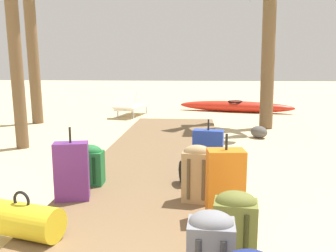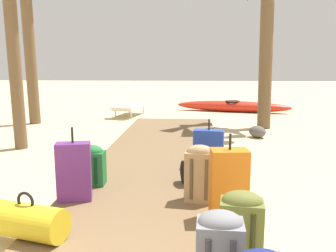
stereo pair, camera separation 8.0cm
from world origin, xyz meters
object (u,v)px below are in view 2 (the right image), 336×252
object	(u,v)px
backpack_tan	(200,172)
lounge_chair	(128,105)
suitcase_orange	(229,184)
backpack_green	(91,164)
backpack_olive	(241,226)
duffel_bag_yellow	(27,221)
suitcase_purple	(74,172)
duffel_bag_black	(209,171)
suitcase_blue	(209,148)
kayak	(232,106)

from	to	relation	value
backpack_tan	lounge_chair	distance (m)	6.96
suitcase_orange	backpack_green	world-z (taller)	suitcase_orange
backpack_olive	duffel_bag_yellow	bearing A→B (deg)	171.30
suitcase_purple	duffel_bag_black	size ratio (longest dim) A/B	1.12
suitcase_purple	lounge_chair	size ratio (longest dim) A/B	0.48
backpack_tan	suitcase_blue	world-z (taller)	suitcase_blue
suitcase_purple	kayak	xyz separation A→B (m)	(2.57, 8.00, -0.21)
suitcase_purple	suitcase_blue	distance (m)	2.00
lounge_chair	backpack_olive	bearing A→B (deg)	-74.23
suitcase_orange	lounge_chair	bearing A→B (deg)	107.30
suitcase_purple	lounge_chair	bearing A→B (deg)	95.27
duffel_bag_black	backpack_green	bearing A→B (deg)	-173.22
backpack_tan	lounge_chair	size ratio (longest dim) A/B	0.37
backpack_tan	backpack_olive	bearing A→B (deg)	-76.92
suitcase_orange	backpack_green	xyz separation A→B (m)	(-1.55, 0.85, -0.07)
suitcase_purple	duffel_bag_black	world-z (taller)	suitcase_purple
suitcase_orange	suitcase_blue	world-z (taller)	suitcase_orange
backpack_green	suitcase_blue	distance (m)	1.68
suitcase_purple	lounge_chair	distance (m)	6.77
backpack_olive	suitcase_blue	distance (m)	2.46
backpack_tan	duffel_bag_black	distance (m)	0.65
suitcase_orange	backpack_tan	size ratio (longest dim) A/B	1.33
duffel_bag_black	lounge_chair	size ratio (longest dim) A/B	0.43
duffel_bag_black	kayak	size ratio (longest dim) A/B	0.19
suitcase_orange	suitcase_purple	bearing A→B (deg)	167.66
backpack_olive	backpack_tan	xyz separation A→B (m)	(-0.27, 1.16, 0.03)
backpack_tan	lounge_chair	world-z (taller)	lounge_chair
suitcase_orange	backpack_green	size ratio (longest dim) A/B	1.66
duffel_bag_yellow	duffel_bag_black	world-z (taller)	duffel_bag_yellow
kayak	backpack_tan	bearing A→B (deg)	-98.94
backpack_green	lounge_chair	distance (m)	6.27
lounge_chair	duffel_bag_yellow	bearing A→B (deg)	-86.22
suitcase_purple	kayak	size ratio (longest dim) A/B	0.21
duffel_bag_black	lounge_chair	xyz separation A→B (m)	(-2.07, 6.07, 0.10)
suitcase_purple	duffel_bag_yellow	xyz separation A→B (m)	(-0.12, -0.85, -0.17)
backpack_tan	duffel_bag_black	bearing A→B (deg)	78.45
backpack_tan	duffel_bag_black	xyz separation A→B (m)	(0.13, 0.62, -0.17)
backpack_green	backpack_tan	bearing A→B (deg)	-19.17
suitcase_purple	lounge_chair	world-z (taller)	suitcase_purple
suitcase_blue	lounge_chair	world-z (taller)	lounge_chair
duffel_bag_black	suitcase_purple	bearing A→B (deg)	-155.25
suitcase_orange	lounge_chair	xyz separation A→B (m)	(-2.21, 7.08, -0.08)
backpack_tan	duffel_bag_yellow	bearing A→B (deg)	-148.06
backpack_olive	duffel_bag_black	world-z (taller)	backpack_olive
kayak	duffel_bag_yellow	bearing A→B (deg)	-106.93
duffel_bag_black	backpack_olive	bearing A→B (deg)	-85.37
backpack_olive	lounge_chair	xyz separation A→B (m)	(-2.22, 7.85, -0.04)
backpack_tan	suitcase_blue	distance (m)	1.31
duffel_bag_black	suitcase_orange	bearing A→B (deg)	-82.46
duffel_bag_yellow	suitcase_blue	bearing A→B (deg)	53.95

